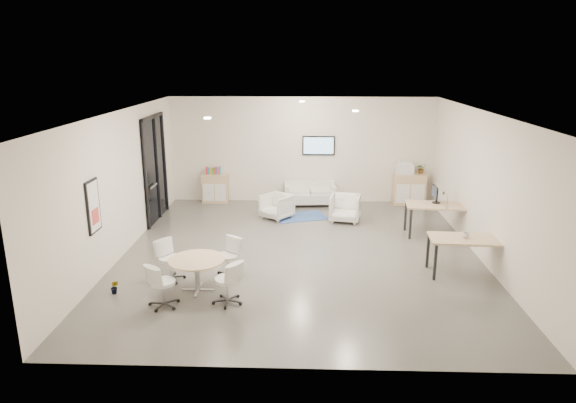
# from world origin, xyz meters

# --- Properties ---
(room_shell) EXTENTS (9.60, 10.60, 4.80)m
(room_shell) POSITION_xyz_m (0.00, 0.00, 1.60)
(room_shell) COLOR #504E49
(room_shell) RESTS_ON ground
(glass_door) EXTENTS (0.09, 1.90, 2.85)m
(glass_door) POSITION_xyz_m (-3.95, 2.51, 1.50)
(glass_door) COLOR black
(glass_door) RESTS_ON room_shell
(artwork) EXTENTS (0.05, 0.54, 1.04)m
(artwork) POSITION_xyz_m (-3.97, -1.60, 1.55)
(artwork) COLOR black
(artwork) RESTS_ON room_shell
(wall_tv) EXTENTS (0.98, 0.06, 0.58)m
(wall_tv) POSITION_xyz_m (0.50, 4.46, 1.75)
(wall_tv) COLOR black
(wall_tv) RESTS_ON room_shell
(ceiling_spots) EXTENTS (3.14, 4.14, 0.03)m
(ceiling_spots) POSITION_xyz_m (-0.20, 0.83, 3.18)
(ceiling_spots) COLOR #FFEAC6
(ceiling_spots) RESTS_ON room_shell
(sideboard_left) EXTENTS (0.78, 0.41, 0.88)m
(sideboard_left) POSITION_xyz_m (-2.66, 4.27, 0.44)
(sideboard_left) COLOR tan
(sideboard_left) RESTS_ON room_shell
(sideboard_right) EXTENTS (0.95, 0.46, 0.95)m
(sideboard_right) POSITION_xyz_m (3.26, 4.24, 0.48)
(sideboard_right) COLOR tan
(sideboard_right) RESTS_ON room_shell
(books) EXTENTS (0.46, 0.14, 0.22)m
(books) POSITION_xyz_m (-2.70, 4.27, 0.99)
(books) COLOR red
(books) RESTS_ON sideboard_left
(printer) EXTENTS (0.54, 0.46, 0.37)m
(printer) POSITION_xyz_m (3.08, 4.25, 1.13)
(printer) COLOR white
(printer) RESTS_ON sideboard_right
(loveseat) EXTENTS (1.59, 0.88, 0.58)m
(loveseat) POSITION_xyz_m (0.25, 4.11, 0.31)
(loveseat) COLOR silver
(loveseat) RESTS_ON room_shell
(blue_rug) EXTENTS (1.60, 1.31, 0.01)m
(blue_rug) POSITION_xyz_m (-0.01, 2.82, 0.01)
(blue_rug) COLOR navy
(blue_rug) RESTS_ON room_shell
(armchair_left) EXTENTS (0.99, 0.98, 0.75)m
(armchair_left) POSITION_xyz_m (-0.68, 2.68, 0.37)
(armchair_left) COLOR silver
(armchair_left) RESTS_ON room_shell
(armchair_right) EXTENTS (0.90, 0.86, 0.81)m
(armchair_right) POSITION_xyz_m (1.20, 2.47, 0.40)
(armchair_right) COLOR silver
(armchair_right) RESTS_ON room_shell
(desk_rear) EXTENTS (1.59, 0.90, 0.80)m
(desk_rear) POSITION_xyz_m (3.40, 1.41, 0.71)
(desk_rear) COLOR tan
(desk_rear) RESTS_ON room_shell
(desk_front) EXTENTS (1.54, 0.84, 0.78)m
(desk_front) POSITION_xyz_m (3.41, -1.02, 0.70)
(desk_front) COLOR tan
(desk_front) RESTS_ON room_shell
(monitor) EXTENTS (0.20, 0.50, 0.44)m
(monitor) POSITION_xyz_m (3.36, 1.56, 1.03)
(monitor) COLOR black
(monitor) RESTS_ON desk_rear
(round_table) EXTENTS (1.07, 1.07, 0.65)m
(round_table) POSITION_xyz_m (-1.93, -2.00, 0.56)
(round_table) COLOR tan
(round_table) RESTS_ON room_shell
(meeting_chairs) EXTENTS (2.09, 2.09, 0.82)m
(meeting_chairs) POSITION_xyz_m (-1.93, -2.00, 0.41)
(meeting_chairs) COLOR white
(meeting_chairs) RESTS_ON room_shell
(plant_cabinet) EXTENTS (0.29, 0.32, 0.24)m
(plant_cabinet) POSITION_xyz_m (3.59, 4.27, 1.07)
(plant_cabinet) COLOR #3F7F3F
(plant_cabinet) RESTS_ON sideboard_right
(plant_floor) EXTENTS (0.16, 0.28, 0.12)m
(plant_floor) POSITION_xyz_m (-3.47, -2.19, 0.06)
(plant_floor) COLOR #3F7F3F
(plant_floor) RESTS_ON room_shell
(cup) EXTENTS (0.14, 0.11, 0.13)m
(cup) POSITION_xyz_m (3.38, -1.00, 0.85)
(cup) COLOR white
(cup) RESTS_ON desk_front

